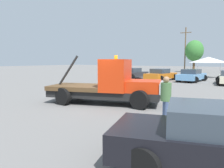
# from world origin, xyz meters

# --- Properties ---
(ground_plane) EXTENTS (160.00, 160.00, 0.00)m
(ground_plane) POSITION_xyz_m (0.00, 0.00, 0.00)
(ground_plane) COLOR slate
(tow_truck) EXTENTS (6.18, 3.83, 2.51)m
(tow_truck) POSITION_xyz_m (0.35, 0.12, 0.97)
(tow_truck) COLOR black
(tow_truck) RESTS_ON ground
(person_near_truck) EXTENTS (0.37, 0.37, 1.68)m
(person_near_truck) POSITION_xyz_m (4.00, -1.71, 0.97)
(person_near_truck) COLOR #475B84
(person_near_truck) RESTS_ON ground
(parked_car_charcoal) EXTENTS (2.60, 4.62, 1.34)m
(parked_car_charcoal) POSITION_xyz_m (-6.47, 14.59, 0.65)
(parked_car_charcoal) COLOR #2D2D33
(parked_car_charcoal) RESTS_ON ground
(parked_car_orange) EXTENTS (2.70, 4.72, 1.34)m
(parked_car_orange) POSITION_xyz_m (-2.71, 14.27, 0.65)
(parked_car_orange) COLOR orange
(parked_car_orange) RESTS_ON ground
(parked_car_skyblue) EXTENTS (2.59, 4.67, 1.34)m
(parked_car_skyblue) POSITION_xyz_m (0.48, 15.03, 0.65)
(parked_car_skyblue) COLOR #669ED1
(parked_car_skyblue) RESTS_ON ground
(canopy_tent_white) EXTENTS (3.58, 3.58, 2.73)m
(canopy_tent_white) POSITION_xyz_m (0.76, 21.80, 2.34)
(canopy_tent_white) COLOR #9E9EA3
(canopy_tent_white) RESTS_ON ground
(tree_center) EXTENTS (3.46, 3.46, 6.17)m
(tree_center) POSITION_xyz_m (-4.43, 35.05, 4.14)
(tree_center) COLOR brown
(tree_center) RESTS_ON ground
(utility_pole) EXTENTS (2.20, 0.24, 8.95)m
(utility_pole) POSITION_xyz_m (-6.56, 36.30, 4.74)
(utility_pole) COLOR brown
(utility_pole) RESTS_ON ground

